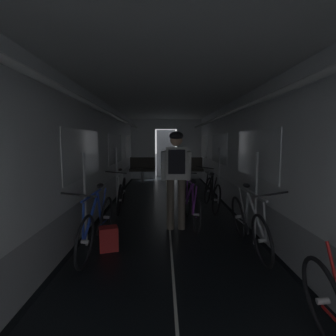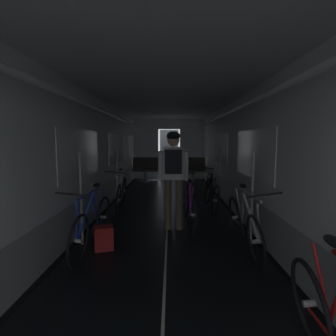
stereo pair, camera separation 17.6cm
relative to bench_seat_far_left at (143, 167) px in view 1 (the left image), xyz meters
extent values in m
cube|color=black|center=(-0.51, -4.82, -0.56)|extent=(0.08, 11.50, 0.01)
cube|color=black|center=(2.31, -4.82, -0.56)|extent=(0.08, 11.50, 0.01)
cube|color=beige|center=(0.90, -4.82, -0.56)|extent=(0.03, 11.27, 0.00)
cube|color=#9EA0A5|center=(-0.61, -4.82, -0.27)|extent=(0.12, 11.50, 0.60)
cube|color=white|center=(-0.61, -4.82, 0.96)|extent=(0.12, 11.50, 1.85)
cube|color=white|center=(-0.54, -5.40, 0.78)|extent=(0.02, 1.90, 0.80)
cube|color=white|center=(-0.54, -2.52, 0.78)|extent=(0.02, 1.90, 0.80)
cube|color=white|center=(-0.54, 0.35, 0.78)|extent=(0.02, 1.90, 0.80)
cube|color=yellow|center=(-0.54, -4.77, 0.78)|extent=(0.01, 0.20, 0.28)
cylinder|color=white|center=(-0.27, -4.82, 1.53)|extent=(0.07, 11.04, 0.07)
cylinder|color=#B7BABF|center=(-0.37, -5.97, 0.13)|extent=(0.04, 0.04, 1.40)
cylinder|color=#B7BABF|center=(-0.37, -3.37, 0.13)|extent=(0.04, 0.04, 1.40)
cube|color=#9EA0A5|center=(2.41, -4.82, -0.27)|extent=(0.12, 11.50, 0.60)
cube|color=white|center=(2.41, -4.82, 0.96)|extent=(0.12, 11.50, 1.85)
cube|color=white|center=(2.35, -5.40, 0.78)|extent=(0.02, 1.90, 0.80)
cube|color=white|center=(2.35, -2.52, 0.78)|extent=(0.02, 1.90, 0.80)
cube|color=white|center=(2.35, 0.35, 0.78)|extent=(0.02, 1.90, 0.80)
cube|color=yellow|center=(2.35, -4.58, 0.78)|extent=(0.01, 0.20, 0.28)
cylinder|color=white|center=(2.07, -4.82, 1.53)|extent=(0.07, 11.04, 0.07)
cylinder|color=#B7BABF|center=(2.17, -5.97, 0.13)|extent=(0.04, 0.04, 1.40)
cylinder|color=#B7BABF|center=(2.17, -3.37, 0.13)|extent=(0.04, 0.04, 1.40)
cube|color=white|center=(-0.05, 0.99, 0.66)|extent=(1.00, 0.12, 2.45)
cube|color=white|center=(1.85, 0.99, 0.66)|extent=(1.00, 0.12, 2.45)
cube|color=white|center=(0.90, 0.99, 1.68)|extent=(0.90, 0.12, 0.40)
cube|color=#4C4F54|center=(0.90, 1.69, 0.46)|extent=(0.81, 0.04, 2.05)
cube|color=white|center=(0.90, -4.82, 1.94)|extent=(3.14, 11.62, 0.12)
cylinder|color=gray|center=(0.00, -0.07, -0.35)|extent=(0.12, 0.12, 0.44)
cube|color=#47423D|center=(0.00, -0.07, -0.08)|extent=(0.96, 0.44, 0.10)
cube|color=#47423D|center=(0.00, 0.12, 0.17)|extent=(0.96, 0.08, 0.40)
torus|color=gray|center=(-0.43, 0.15, 0.37)|extent=(0.14, 0.14, 0.02)
cylinder|color=gray|center=(1.80, -0.07, -0.35)|extent=(0.12, 0.12, 0.44)
cube|color=#47423D|center=(1.80, -0.07, -0.08)|extent=(0.96, 0.44, 0.10)
cube|color=#47423D|center=(1.80, 0.12, 0.17)|extent=(0.96, 0.08, 0.40)
torus|color=gray|center=(1.37, 0.15, 0.37)|extent=(0.14, 0.14, 0.02)
torus|color=black|center=(2.02, -7.88, -0.24)|extent=(0.20, 0.68, 0.67)
cylinder|color=#B2B2B7|center=(2.02, -7.88, -0.24)|extent=(0.10, 0.06, 0.06)
cylinder|color=red|center=(2.06, -7.96, 0.00)|extent=(0.09, 0.17, 0.49)
torus|color=black|center=(2.01, -5.64, -0.24)|extent=(0.13, 0.67, 0.67)
cylinder|color=#B2B2B7|center=(2.01, -5.64, -0.24)|extent=(0.10, 0.05, 0.06)
torus|color=black|center=(2.02, -6.66, -0.24)|extent=(0.13, 0.67, 0.67)
cylinder|color=#B2B2B7|center=(2.02, -6.66, -0.24)|extent=(0.10, 0.05, 0.06)
cylinder|color=#ADAFB5|center=(2.05, -6.35, -0.02)|extent=(0.12, 0.54, 0.56)
cylinder|color=#ADAFB5|center=(2.05, -5.94, -0.02)|extent=(0.11, 0.34, 0.55)
cylinder|color=#ADAFB5|center=(2.08, -6.19, 0.24)|extent=(0.04, 0.82, 0.04)
cylinder|color=#ADAFB5|center=(2.05, -5.71, 0.00)|extent=(0.09, 0.16, 0.49)
cylinder|color=#ADAFB5|center=(2.01, -5.87, -0.26)|extent=(0.03, 0.45, 0.07)
cylinder|color=#ADAFB5|center=(2.05, -6.63, 0.00)|extent=(0.10, 0.09, 0.49)
cylinder|color=black|center=(2.01, -6.09, -0.28)|extent=(0.04, 0.17, 0.17)
ellipsoid|color=black|center=(2.09, -5.76, 0.30)|extent=(0.10, 0.24, 0.07)
cylinder|color=black|center=(2.10, -6.65, 0.34)|extent=(0.44, 0.03, 0.09)
torus|color=black|center=(-0.13, -5.65, -0.23)|extent=(0.13, 0.67, 0.67)
cylinder|color=#B2B2B7|center=(-0.13, -5.65, -0.23)|extent=(0.10, 0.05, 0.06)
torus|color=black|center=(-0.17, -6.67, -0.23)|extent=(0.13, 0.67, 0.67)
cylinder|color=#B2B2B7|center=(-0.17, -6.67, -0.23)|extent=(0.10, 0.05, 0.06)
cylinder|color=#2342B7|center=(-0.18, -6.35, -0.02)|extent=(0.11, 0.54, 0.56)
cylinder|color=#2342B7|center=(-0.17, -5.94, -0.02)|extent=(0.08, 0.34, 0.55)
cylinder|color=#2342B7|center=(-0.20, -6.20, 0.25)|extent=(0.07, 0.82, 0.04)
cylinder|color=#2342B7|center=(-0.16, -5.72, 0.01)|extent=(0.08, 0.16, 0.49)
cylinder|color=#2342B7|center=(-0.14, -5.88, -0.26)|extent=(0.04, 0.45, 0.07)
cylinder|color=#2342B7|center=(-0.19, -6.64, 0.01)|extent=(0.07, 0.09, 0.49)
cylinder|color=black|center=(-0.15, -6.10, -0.28)|extent=(0.03, 0.17, 0.17)
ellipsoid|color=black|center=(-0.19, -5.77, 0.31)|extent=(0.10, 0.24, 0.07)
cylinder|color=black|center=(-0.23, -6.66, 0.35)|extent=(0.44, 0.04, 0.07)
torus|color=black|center=(1.90, -4.44, -0.24)|extent=(0.13, 0.67, 0.67)
cylinder|color=#B2B2B7|center=(1.90, -4.44, -0.24)|extent=(0.10, 0.05, 0.06)
torus|color=black|center=(1.90, -3.42, -0.24)|extent=(0.13, 0.67, 0.67)
cylinder|color=#B2B2B7|center=(1.90, -3.42, -0.24)|extent=(0.10, 0.05, 0.06)
cylinder|color=black|center=(1.87, -3.73, -0.02)|extent=(0.12, 0.54, 0.56)
cylinder|color=black|center=(1.87, -4.14, -0.02)|extent=(0.11, 0.34, 0.55)
cylinder|color=black|center=(1.83, -3.89, 0.24)|extent=(0.04, 0.82, 0.04)
cylinder|color=black|center=(1.87, -4.37, 0.00)|extent=(0.09, 0.16, 0.49)
cylinder|color=black|center=(1.90, -4.21, -0.26)|extent=(0.03, 0.45, 0.07)
cylinder|color=black|center=(1.86, -3.45, 0.00)|extent=(0.10, 0.09, 0.49)
cylinder|color=black|center=(1.90, -3.99, -0.28)|extent=(0.04, 0.17, 0.17)
ellipsoid|color=black|center=(1.82, -4.32, 0.30)|extent=(0.10, 0.24, 0.07)
cylinder|color=black|center=(1.81, -3.43, 0.34)|extent=(0.44, 0.03, 0.08)
torus|color=black|center=(-0.20, -3.41, -0.23)|extent=(0.15, 0.68, 0.67)
cylinder|color=#B2B2B7|center=(-0.20, -3.41, -0.23)|extent=(0.10, 0.06, 0.06)
torus|color=black|center=(-0.13, -4.42, -0.23)|extent=(0.15, 0.68, 0.67)
cylinder|color=#B2B2B7|center=(-0.13, -4.42, -0.23)|extent=(0.10, 0.06, 0.06)
cylinder|color=silver|center=(-0.18, -4.11, -0.02)|extent=(0.06, 0.54, 0.56)
cylinder|color=silver|center=(-0.20, -3.70, -0.02)|extent=(0.11, 0.34, 0.55)
cylinder|color=silver|center=(-0.21, -3.96, 0.25)|extent=(0.09, 0.82, 0.04)
cylinder|color=silver|center=(-0.22, -3.48, 0.01)|extent=(0.06, 0.17, 0.49)
cylinder|color=silver|center=(-0.18, -3.63, -0.26)|extent=(0.06, 0.45, 0.07)
cylinder|color=silver|center=(-0.16, -4.39, 0.01)|extent=(0.08, 0.09, 0.49)
cylinder|color=black|center=(-0.17, -3.85, -0.28)|extent=(0.04, 0.17, 0.17)
ellipsoid|color=black|center=(-0.25, -3.53, 0.31)|extent=(0.11, 0.25, 0.07)
cylinder|color=black|center=(-0.19, -4.42, 0.35)|extent=(0.44, 0.05, 0.07)
cylinder|color=brown|center=(0.91, -5.26, -0.12)|extent=(0.13, 0.13, 0.90)
cylinder|color=brown|center=(1.11, -5.27, -0.12)|extent=(0.13, 0.13, 0.90)
cube|color=silver|center=(1.01, -5.27, 0.61)|extent=(0.36, 0.22, 0.56)
cylinder|color=silver|center=(0.79, -5.24, 0.56)|extent=(0.09, 0.20, 0.53)
cylinder|color=silver|center=(1.23, -5.25, 0.56)|extent=(0.09, 0.20, 0.53)
sphere|color=tan|center=(1.01, -5.27, 1.01)|extent=(0.21, 0.21, 0.21)
ellipsoid|color=black|center=(1.01, -5.27, 1.08)|extent=(0.24, 0.28, 0.16)
cube|color=black|center=(1.01, -5.44, 0.65)|extent=(0.28, 0.16, 0.40)
torus|color=black|center=(1.34, -5.53, -0.23)|extent=(0.11, 0.67, 0.67)
cylinder|color=#B2B2B7|center=(1.34, -5.53, -0.23)|extent=(0.10, 0.06, 0.05)
torus|color=black|center=(1.29, -4.51, -0.23)|extent=(0.11, 0.67, 0.67)
cylinder|color=#B2B2B7|center=(1.29, -4.51, -0.23)|extent=(0.10, 0.06, 0.05)
cylinder|color=purple|center=(1.29, -4.82, -0.01)|extent=(0.10, 0.54, 0.56)
cylinder|color=purple|center=(1.31, -5.23, -0.01)|extent=(0.05, 0.34, 0.55)
cylinder|color=purple|center=(1.29, -4.98, 0.25)|extent=(0.08, 0.82, 0.04)
cylinder|color=purple|center=(1.33, -5.46, 0.01)|extent=(0.06, 0.16, 0.49)
cylinder|color=purple|center=(1.33, -5.30, -0.26)|extent=(0.05, 0.45, 0.07)
cylinder|color=purple|center=(1.27, -4.54, 0.01)|extent=(0.05, 0.09, 0.49)
cylinder|color=black|center=(1.32, -5.08, -0.28)|extent=(0.03, 0.17, 0.17)
ellipsoid|color=black|center=(1.31, -5.41, 0.31)|extent=(0.11, 0.24, 0.06)
cylinder|color=black|center=(1.25, -4.52, 0.35)|extent=(0.44, 0.05, 0.05)
cube|color=maroon|center=(0.00, -6.15, -0.40)|extent=(0.31, 0.27, 0.34)
camera|label=1|loc=(0.79, -9.74, 1.00)|focal=27.67mm
camera|label=2|loc=(0.97, -9.74, 1.00)|focal=27.67mm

